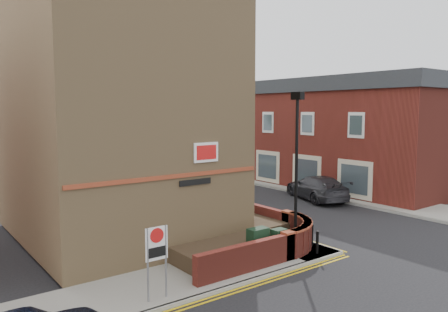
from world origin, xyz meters
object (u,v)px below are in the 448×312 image
Objects in this scene: zone_sign at (157,249)px; silver_car_near at (171,186)px; lamppost at (296,171)px; utility_cabinet_large at (258,244)px.

zone_sign is 0.51× the size of silver_car_near.
zone_sign is 16.42m from silver_car_near.
lamppost is at bearing 6.07° from zone_sign.
utility_cabinet_large is 0.28× the size of silver_car_near.
lamppost is 2.86× the size of zone_sign.
utility_cabinet_large is at bearing 176.99° from lamppost.
zone_sign is (-6.60, -0.70, -1.70)m from lamppost.
silver_car_near is (8.60, 13.96, -0.94)m from zone_sign.
zone_sign is at bearing -173.93° from lamppost.
lamppost is 5.25× the size of utility_cabinet_large.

